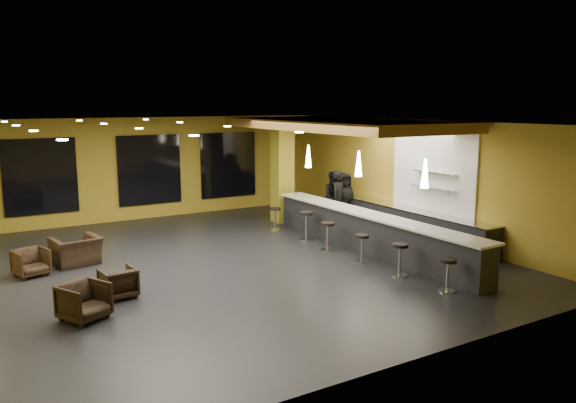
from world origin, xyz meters
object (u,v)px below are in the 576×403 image
column (282,170)px  armchair_b (118,283)px  prep_counter (410,224)px  bar_stool_4 (306,222)px  bar_stool_0 (448,271)px  pendant_0 (425,173)px  pendant_1 (359,164)px  bar_stool_1 (400,255)px  bar_stool_2 (362,245)px  armchair_c (31,262)px  armchair_a (84,301)px  pendant_2 (308,156)px  armchair_d (76,251)px  staff_a (339,199)px  staff_c (344,199)px  staff_b (334,197)px  bar_stool_5 (275,216)px  bar_stool_3 (328,233)px  bar_counter (369,233)px

column → armchair_b: 8.43m
armchair_b → prep_counter: bearing=179.3°
bar_stool_4 → bar_stool_0: bearing=-89.2°
pendant_0 → pendant_1: 2.50m
bar_stool_4 → prep_counter: bearing=-27.5°
bar_stool_1 → bar_stool_2: bar_stool_1 is taller
prep_counter → armchair_c: prep_counter is taller
armchair_a → bar_stool_4: size_ratio=0.91×
pendant_2 → armchair_d: size_ratio=0.65×
pendant_0 → staff_a: 5.18m
pendant_1 → bar_stool_1: pendant_1 is taller
pendant_1 → bar_stool_1: (-0.80, -2.61, -1.85)m
staff_c → armchair_a: staff_c is taller
staff_b → staff_c: bearing=-72.9°
staff_c → armchair_d: size_ratio=1.62×
pendant_2 → bar_stool_2: 4.28m
bar_stool_1 → bar_stool_0: bearing=-85.1°
pendant_2 → armchair_c: 8.42m
armchair_b → armchair_d: 2.96m
staff_c → armchair_b: bearing=-152.0°
column → pendant_2: 1.71m
bar_stool_1 → bar_stool_5: 5.65m
pendant_1 → armchair_d: pendant_1 is taller
pendant_2 → bar_stool_3: 3.13m
bar_counter → pendant_0: 2.72m
pendant_0 → pendant_2: same height
column → armchair_a: bearing=-143.4°
bar_counter → bar_stool_0: 3.54m
armchair_c → bar_stool_1: size_ratio=0.92×
column → bar_stool_1: bearing=-96.8°
column → armchair_a: 9.63m
column → armchair_d: bearing=-165.5°
armchair_d → bar_stool_3: bar_stool_3 is taller
staff_a → armchair_a: staff_a is taller
bar_stool_2 → pendant_0: bearing=-56.9°
pendant_2 → armchair_d: pendant_2 is taller
column → armchair_b: bearing=-144.8°
prep_counter → armchair_d: 9.34m
armchair_b → bar_stool_1: bearing=157.0°
bar_stool_0 → pendant_0: bearing=65.1°
armchair_d → pendant_2: bearing=172.5°
pendant_0 → armchair_c: bearing=151.9°
armchair_b → pendant_1: bearing=-179.4°
prep_counter → bar_stool_4: (-2.75, 1.43, 0.11)m
pendant_2 → armchair_a: (-7.65, -4.08, -2.00)m
staff_c → column: bearing=139.2°
staff_a → bar_stool_4: bearing=-175.6°
column → pendant_0: (0.00, -6.60, 0.60)m
prep_counter → column: column is taller
bar_stool_4 → bar_stool_5: (-0.13, 1.60, -0.08)m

